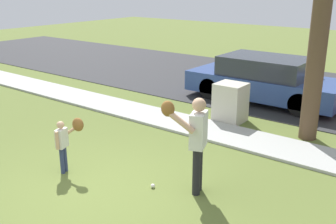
{
  "coord_description": "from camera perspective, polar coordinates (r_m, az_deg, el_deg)",
  "views": [
    {
      "loc": [
        4.67,
        -4.09,
        3.4
      ],
      "look_at": [
        0.21,
        1.74,
        1.0
      ],
      "focal_mm": 42.43,
      "sensor_mm": 36.0,
      "label": 1
    }
  ],
  "objects": [
    {
      "name": "ground_plane",
      "position": [
        9.54,
        5.41,
        -2.86
      ],
      "size": [
        48.0,
        48.0,
        0.0
      ],
      "primitive_type": "plane",
      "color": "olive"
    },
    {
      "name": "sidewalk_strip",
      "position": [
        9.61,
        5.74,
        -2.52
      ],
      "size": [
        36.0,
        1.2,
        0.06
      ],
      "primitive_type": "cube",
      "color": "#B2B2AD",
      "rests_on": "ground"
    },
    {
      "name": "road_surface",
      "position": [
        13.94,
        16.68,
        3.26
      ],
      "size": [
        36.0,
        6.8,
        0.02
      ],
      "primitive_type": "cube",
      "color": "#2D2D30",
      "rests_on": "ground"
    },
    {
      "name": "person_adult",
      "position": [
        6.48,
        3.97,
        -3.43
      ],
      "size": [
        0.63,
        0.77,
        1.67
      ],
      "rotation": [
        0.0,
        0.0,
        -2.78
      ],
      "color": "black",
      "rests_on": "ground"
    },
    {
      "name": "person_child",
      "position": [
        7.53,
        -14.4,
        -3.63
      ],
      "size": [
        0.43,
        0.51,
        1.06
      ],
      "rotation": [
        0.0,
        0.0,
        0.36
      ],
      "color": "navy",
      "rests_on": "ground"
    },
    {
      "name": "baseball",
      "position": [
        7.02,
        -2.2,
        -10.55
      ],
      "size": [
        0.07,
        0.07,
        0.07
      ],
      "primitive_type": "sphere",
      "color": "white",
      "rests_on": "ground"
    },
    {
      "name": "utility_cabinet",
      "position": [
        10.21,
        8.95,
        1.36
      ],
      "size": [
        0.72,
        0.68,
        0.99
      ],
      "primitive_type": "cube",
      "color": "beige",
      "rests_on": "ground"
    },
    {
      "name": "parked_wagon_blue",
      "position": [
        12.12,
        13.69,
        4.53
      ],
      "size": [
        4.5,
        1.8,
        1.33
      ],
      "color": "#2D478C",
      "rests_on": "road_surface"
    }
  ]
}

